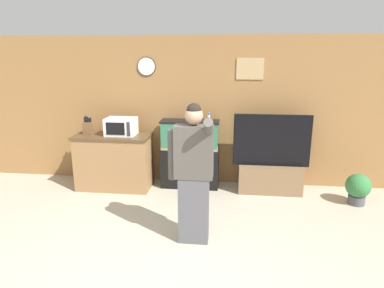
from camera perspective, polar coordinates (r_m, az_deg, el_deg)
name	(u,v)px	position (r m, az deg, el deg)	size (l,w,h in m)	color
ground_plane	(163,284)	(3.82, -4.87, -22.17)	(18.00, 18.00, 0.00)	#B2A893
wall_back_paneled	(194,111)	(6.09, 0.36, 5.50)	(10.00, 0.08, 2.60)	olive
counter_island	(114,162)	(6.10, -12.86, -2.87)	(1.29, 0.60, 0.95)	olive
microwave	(121,127)	(5.92, -11.74, 2.87)	(0.50, 0.37, 0.29)	white
knife_block	(88,128)	(6.11, -17.00, 2.61)	(0.15, 0.10, 0.31)	brown
aquarium_on_stand	(190,154)	(5.96, -0.34, -1.68)	(1.00, 0.36, 1.19)	black
tv_on_stand	(270,170)	(5.94, 12.91, -4.21)	(1.27, 0.40, 1.34)	brown
person_standing	(193,172)	(4.13, 0.17, -4.76)	(0.55, 0.42, 1.75)	#515156
potted_plant	(358,188)	(5.96, 25.92, -6.59)	(0.38, 0.38, 0.49)	#4C4C51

